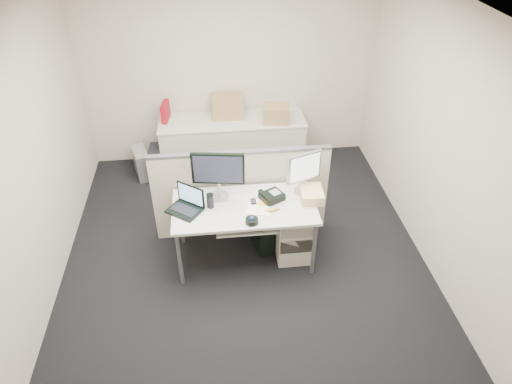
{
  "coord_description": "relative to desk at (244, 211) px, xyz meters",
  "views": [
    {
      "loc": [
        -0.29,
        -3.74,
        3.67
      ],
      "look_at": [
        0.14,
        0.15,
        0.79
      ],
      "focal_mm": 32.0,
      "sensor_mm": 36.0,
      "label": 1
    }
  ],
  "objects": [
    {
      "name": "back_counter",
      "position": [
        0.0,
        1.93,
        -0.3
      ],
      "size": [
        2.0,
        0.6,
        0.72
      ],
      "primitive_type": "cube",
      "color": "#BCB4A3",
      "rests_on": "floor"
    },
    {
      "name": "desk",
      "position": [
        0.0,
        0.0,
        0.0
      ],
      "size": [
        1.5,
        0.75,
        0.73
      ],
      "color": "beige",
      "rests_on": "floor"
    },
    {
      "name": "cardboard_box_left",
      "position": [
        -0.05,
        2.05,
        0.21
      ],
      "size": [
        0.43,
        0.32,
        0.32
      ],
      "primitive_type": "cube",
      "rotation": [
        0.0,
        0.0,
        0.01
      ],
      "color": "tan",
      "rests_on": "back_counter"
    },
    {
      "name": "wall_right",
      "position": [
        2.0,
        0.0,
        0.69
      ],
      "size": [
        0.02,
        4.5,
        2.7
      ],
      "primitive_type": "cube",
      "color": "#BDB09F",
      "rests_on": "ground"
    },
    {
      "name": "drawer_pedestal",
      "position": [
        0.55,
        0.05,
        -0.34
      ],
      "size": [
        0.4,
        0.55,
        0.65
      ],
      "primitive_type": "cube",
      "color": "#BCB4A3",
      "rests_on": "floor"
    },
    {
      "name": "trackball",
      "position": [
        0.05,
        -0.28,
        0.09
      ],
      "size": [
        0.17,
        0.17,
        0.05
      ],
      "primitive_type": "cylinder",
      "rotation": [
        0.0,
        0.0,
        -0.41
      ],
      "color": "black",
      "rests_on": "desk"
    },
    {
      "name": "wall_front",
      "position": [
        0.0,
        -2.25,
        0.69
      ],
      "size": [
        4.0,
        0.02,
        2.7
      ],
      "primitive_type": "cube",
      "color": "#BDB09F",
      "rests_on": "ground"
    },
    {
      "name": "desk_phone",
      "position": [
        0.3,
        0.08,
        0.1
      ],
      "size": [
        0.29,
        0.28,
        0.07
      ],
      "primitive_type": "cube",
      "rotation": [
        0.0,
        0.0,
        0.49
      ],
      "color": "black",
      "rests_on": "desk"
    },
    {
      "name": "laptop",
      "position": [
        -0.62,
        -0.02,
        0.19
      ],
      "size": [
        0.42,
        0.4,
        0.25
      ],
      "primitive_type": "cube",
      "rotation": [
        0.0,
        0.0,
        -0.64
      ],
      "color": "black",
      "rests_on": "desk"
    },
    {
      "name": "cellphone",
      "position": [
        0.1,
        0.05,
        0.07
      ],
      "size": [
        0.06,
        0.11,
        0.01
      ],
      "primitive_type": "cube",
      "rotation": [
        0.0,
        0.0,
        0.04
      ],
      "color": "black",
      "rests_on": "desk"
    },
    {
      "name": "pc_tower_desk",
      "position": [
        0.2,
        0.2,
        -0.45
      ],
      "size": [
        0.29,
        0.5,
        0.43
      ],
      "primitive_type": "cube",
      "rotation": [
        0.0,
        0.0,
        0.24
      ],
      "color": "black",
      "rests_on": "floor"
    },
    {
      "name": "keyboard",
      "position": [
        -0.05,
        -0.22,
        -0.02
      ],
      "size": [
        0.43,
        0.18,
        0.02
      ],
      "primitive_type": "cube",
      "rotation": [
        0.0,
        0.0,
        -0.08
      ],
      "color": "black",
      "rests_on": "keyboard_tray"
    },
    {
      "name": "cardboard_box_right",
      "position": [
        0.6,
        1.81,
        0.18
      ],
      "size": [
        0.39,
        0.33,
        0.26
      ],
      "primitive_type": "cube",
      "rotation": [
        0.0,
        0.0,
        -0.15
      ],
      "color": "tan",
      "rests_on": "back_counter"
    },
    {
      "name": "wall_left",
      "position": [
        -2.0,
        0.0,
        0.69
      ],
      "size": [
        0.02,
        4.5,
        2.7
      ],
      "primitive_type": "cube",
      "color": "#BDB09F",
      "rests_on": "ground"
    },
    {
      "name": "ceiling",
      "position": [
        0.0,
        0.0,
        2.04
      ],
      "size": [
        4.0,
        4.5,
        0.01
      ],
      "primitive_type": "cube",
      "color": "white",
      "rests_on": "ground"
    },
    {
      "name": "paper_stack",
      "position": [
        0.15,
        -0.04,
        0.07
      ],
      "size": [
        0.28,
        0.32,
        0.01
      ],
      "primitive_type": "cube",
      "rotation": [
        0.0,
        0.0,
        -0.2
      ],
      "color": "white",
      "rests_on": "desk"
    },
    {
      "name": "wall_back",
      "position": [
        0.0,
        2.25,
        0.69
      ],
      "size": [
        4.0,
        0.02,
        2.7
      ],
      "primitive_type": "cube",
      "color": "#BDB09F",
      "rests_on": "ground"
    },
    {
      "name": "manila_folders",
      "position": [
        0.72,
        0.05,
        0.12
      ],
      "size": [
        0.25,
        0.31,
        0.11
      ],
      "primitive_type": "cube",
      "rotation": [
        0.0,
        0.0,
        -0.05
      ],
      "color": "#ECDD7E",
      "rests_on": "desk"
    },
    {
      "name": "pc_tower_spare_dark",
      "position": [
        -1.08,
        1.75,
        -0.45
      ],
      "size": [
        0.2,
        0.46,
        0.43
      ],
      "primitive_type": "cube",
      "rotation": [
        0.0,
        0.0,
        -0.03
      ],
      "color": "black",
      "rests_on": "floor"
    },
    {
      "name": "keyboard_tray",
      "position": [
        0.0,
        -0.18,
        -0.04
      ],
      "size": [
        0.62,
        0.32,
        0.02
      ],
      "primitive_type": "cube",
      "color": "beige",
      "rests_on": "desk"
    },
    {
      "name": "pc_tower_spare_silver",
      "position": [
        -1.3,
        1.81,
        -0.46
      ],
      "size": [
        0.28,
        0.46,
        0.4
      ],
      "primitive_type": "cube",
      "rotation": [
        0.0,
        0.0,
        0.27
      ],
      "color": "#B7B7BC",
      "rests_on": "floor"
    },
    {
      "name": "sticky_pad",
      "position": [
        0.18,
        0.0,
        0.07
      ],
      "size": [
        0.11,
        0.11,
        0.01
      ],
      "primitive_type": "cube",
      "rotation": [
        0.0,
        0.0,
        0.32
      ],
      "color": "#FEC649",
      "rests_on": "desk"
    },
    {
      "name": "cubicle_partition",
      "position": [
        0.0,
        0.45,
        -0.11
      ],
      "size": [
        2.0,
        0.06,
        1.1
      ],
      "primitive_type": "cube",
      "color": "beige",
      "rests_on": "floor"
    },
    {
      "name": "red_binder",
      "position": [
        -0.9,
        2.03,
        0.19
      ],
      "size": [
        0.11,
        0.3,
        0.27
      ],
      "primitive_type": "cube",
      "rotation": [
        0.0,
        0.0,
        -0.15
      ],
      "color": "#9D0C15",
      "rests_on": "back_counter"
    },
    {
      "name": "floor",
      "position": [
        0.0,
        0.0,
        -0.67
      ],
      "size": [
        4.0,
        4.5,
        0.01
      ],
      "primitive_type": "cube",
      "color": "black",
      "rests_on": "ground"
    },
    {
      "name": "banana",
      "position": [
        0.28,
        -0.12,
        0.08
      ],
      "size": [
        0.17,
        0.07,
        0.04
      ],
      "primitive_type": "ellipsoid",
      "rotation": [
        0.0,
        0.0,
        0.17
      ],
      "color": "yellow",
      "rests_on": "desk"
    },
    {
      "name": "monitor_main",
      "position": [
        -0.25,
        0.18,
        0.34
      ],
      "size": [
        0.57,
        0.29,
        0.55
      ],
      "primitive_type": "cube",
      "rotation": [
        0.0,
        0.0,
        -0.15
      ],
      "color": "black",
      "rests_on": "desk"
    },
    {
      "name": "travel_mug",
      "position": [
        -0.35,
        0.02,
        0.14
      ],
      "size": [
        0.09,
        0.09,
        0.15
      ],
      "primitive_type": "cylinder",
      "rotation": [
        0.0,
        0.0,
        0.38
      ],
      "color": "black",
      "rests_on": "desk"
    },
    {
      "name": "monitor_small",
      "position": [
        0.65,
        0.18,
        0.3
      ],
      "size": [
        0.44,
        0.32,
        0.48
      ],
      "primitive_type": "cube",
      "rotation": [
        0.0,
        0.0,
        0.35
      ],
      "color": "#B7B7BC",
      "rests_on": "desk"
    }
  ]
}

